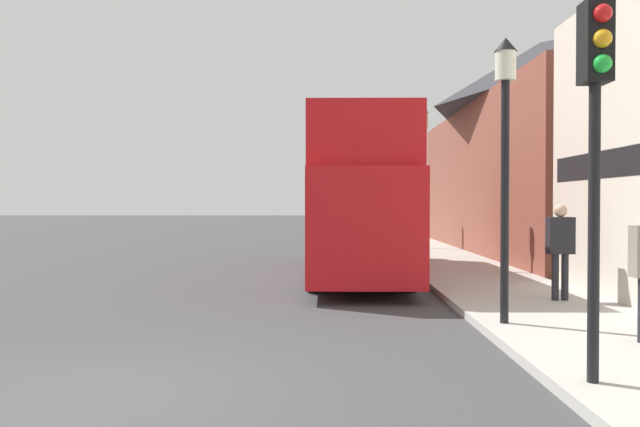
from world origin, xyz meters
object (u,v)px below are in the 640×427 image
parked_car_ahead_of_bus (358,236)px  lamp_post_second (423,156)px  lamp_post_nearest (505,126)px  lamp_post_third (391,174)px  tour_bus (355,211)px  pedestrian_third (560,242)px  traffic_signal (596,105)px

parked_car_ahead_of_bus → lamp_post_second: lamp_post_second is taller
parked_car_ahead_of_bus → lamp_post_nearest: 15.29m
parked_car_ahead_of_bus → lamp_post_third: (1.50, 1.99, 2.56)m
lamp_post_third → tour_bus: bearing=-101.7°
tour_bus → lamp_post_nearest: size_ratio=2.22×
pedestrian_third → traffic_signal: traffic_signal is taller
tour_bus → pedestrian_third: size_ratio=5.34×
pedestrian_third → traffic_signal: size_ratio=0.47×
tour_bus → parked_car_ahead_of_bus: 7.66m
pedestrian_third → lamp_post_second: (-1.72, 6.20, 2.14)m
parked_car_ahead_of_bus → traffic_signal: size_ratio=0.99×
lamp_post_nearest → parked_car_ahead_of_bus: bearing=95.8°
pedestrian_third → lamp_post_nearest: lamp_post_nearest is taller
parked_car_ahead_of_bus → lamp_post_second: 7.21m
traffic_signal → lamp_post_nearest: size_ratio=0.89×
traffic_signal → lamp_post_third: bearing=90.1°
traffic_signal → lamp_post_third: (-0.04, 20.25, 0.19)m
parked_car_ahead_of_bus → lamp_post_third: 3.57m
pedestrian_third → lamp_post_third: 14.93m
lamp_post_second → pedestrian_third: bearing=-74.5°
traffic_signal → lamp_post_nearest: (-0.01, 3.26, 0.19)m
pedestrian_third → lamp_post_third: size_ratio=0.42×
lamp_post_nearest → lamp_post_third: lamp_post_third is taller
lamp_post_third → traffic_signal: bearing=-89.9°
traffic_signal → tour_bus: bearing=100.7°
tour_bus → traffic_signal: size_ratio=2.49×
tour_bus → lamp_post_third: (1.97, 9.55, 1.44)m
lamp_post_third → pedestrian_third: bearing=-83.1°
lamp_post_nearest → tour_bus: bearing=105.1°
pedestrian_third → traffic_signal: (-1.72, -5.56, 1.80)m
parked_car_ahead_of_bus → lamp_post_second: size_ratio=0.84×
parked_car_ahead_of_bus → pedestrian_third: size_ratio=2.13×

